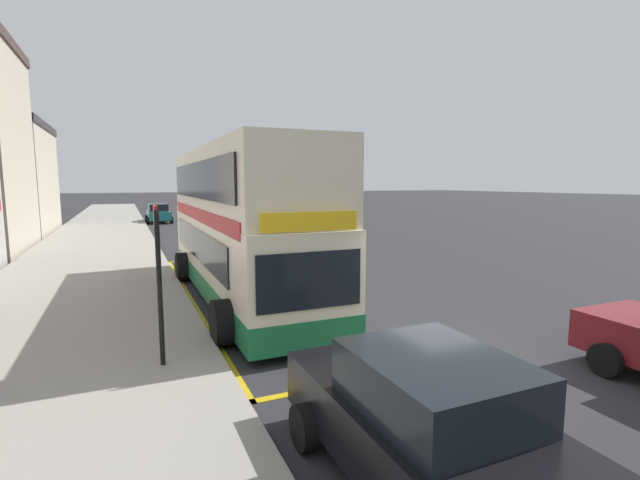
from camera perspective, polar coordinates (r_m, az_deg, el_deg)
ground_plane at (r=39.39m, az=-15.33°, el=2.01°), size 260.00×260.00×0.00m
pavement_near at (r=39.01m, az=-25.56°, el=1.61°), size 6.00×76.00×0.14m
double_decker_bus at (r=13.60m, az=-10.09°, el=1.38°), size 3.14×10.99×4.40m
bus_bay_markings at (r=14.24m, az=-10.65°, el=-6.78°), size 2.87×13.98×0.01m
bus_stop_sign at (r=8.59m, az=-19.74°, el=-4.02°), size 0.09×0.51×2.89m
parked_car_black_ahead at (r=5.44m, az=13.61°, el=-21.88°), size 2.09×4.20×1.62m
parked_car_teal_distant at (r=41.31m, az=-19.76°, el=3.19°), size 2.09×4.20×1.62m
parked_car_navy_behind at (r=28.61m, az=-7.02°, el=1.94°), size 2.09×4.20×1.62m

